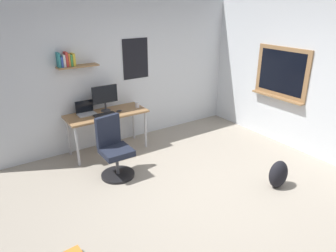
{
  "coord_description": "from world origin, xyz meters",
  "views": [
    {
      "loc": [
        -2.43,
        -2.77,
        2.56
      ],
      "look_at": [
        -0.1,
        0.73,
        0.85
      ],
      "focal_mm": 33.14,
      "sensor_mm": 36.0,
      "label": 1
    }
  ],
  "objects_px": {
    "office_chair": "(114,151)",
    "computer_mouse": "(119,111)",
    "coffee_mug": "(137,105)",
    "monitor_primary": "(105,96)",
    "laptop": "(86,111)",
    "desk": "(107,117)",
    "backpack": "(278,174)",
    "keyboard": "(104,114)"
  },
  "relations": [
    {
      "from": "office_chair",
      "to": "computer_mouse",
      "type": "relative_size",
      "value": 9.13
    },
    {
      "from": "laptop",
      "to": "monitor_primary",
      "type": "xyz_separation_m",
      "value": [
        0.35,
        -0.05,
        0.22
      ]
    },
    {
      "from": "desk",
      "to": "keyboard",
      "type": "relative_size",
      "value": 3.79
    },
    {
      "from": "office_chair",
      "to": "laptop",
      "type": "height_order",
      "value": "laptop"
    },
    {
      "from": "office_chair",
      "to": "monitor_primary",
      "type": "bearing_deg",
      "value": 72.56
    },
    {
      "from": "office_chair",
      "to": "keyboard",
      "type": "height_order",
      "value": "office_chair"
    },
    {
      "from": "monitor_primary",
      "to": "computer_mouse",
      "type": "height_order",
      "value": "monitor_primary"
    },
    {
      "from": "laptop",
      "to": "monitor_primary",
      "type": "relative_size",
      "value": 0.67
    },
    {
      "from": "backpack",
      "to": "laptop",
      "type": "bearing_deg",
      "value": 125.71
    },
    {
      "from": "keyboard",
      "to": "coffee_mug",
      "type": "relative_size",
      "value": 4.02
    },
    {
      "from": "desk",
      "to": "computer_mouse",
      "type": "bearing_deg",
      "value": -19.48
    },
    {
      "from": "monitor_primary",
      "to": "desk",
      "type": "bearing_deg",
      "value": -110.18
    },
    {
      "from": "coffee_mug",
      "to": "backpack",
      "type": "xyz_separation_m",
      "value": [
        0.97,
        -2.46,
        -0.57
      ]
    },
    {
      "from": "laptop",
      "to": "computer_mouse",
      "type": "bearing_deg",
      "value": -22.52
    },
    {
      "from": "monitor_primary",
      "to": "keyboard",
      "type": "height_order",
      "value": "monitor_primary"
    },
    {
      "from": "monitor_primary",
      "to": "backpack",
      "type": "bearing_deg",
      "value": -59.19
    },
    {
      "from": "monitor_primary",
      "to": "coffee_mug",
      "type": "distance_m",
      "value": 0.62
    },
    {
      "from": "monitor_primary",
      "to": "keyboard",
      "type": "xyz_separation_m",
      "value": [
        -0.11,
        -0.17,
        -0.26
      ]
    },
    {
      "from": "backpack",
      "to": "office_chair",
      "type": "bearing_deg",
      "value": 138.11
    },
    {
      "from": "backpack",
      "to": "keyboard",
      "type": "bearing_deg",
      "value": 124.3
    },
    {
      "from": "computer_mouse",
      "to": "coffee_mug",
      "type": "distance_m",
      "value": 0.4
    },
    {
      "from": "backpack",
      "to": "desk",
      "type": "bearing_deg",
      "value": 122.35
    },
    {
      "from": "desk",
      "to": "backpack",
      "type": "distance_m",
      "value": 2.97
    },
    {
      "from": "keyboard",
      "to": "coffee_mug",
      "type": "distance_m",
      "value": 0.67
    },
    {
      "from": "keyboard",
      "to": "backpack",
      "type": "relative_size",
      "value": 0.87
    },
    {
      "from": "office_chair",
      "to": "keyboard",
      "type": "xyz_separation_m",
      "value": [
        0.19,
        0.77,
        0.33
      ]
    },
    {
      "from": "laptop",
      "to": "backpack",
      "type": "xyz_separation_m",
      "value": [
        1.89,
        -2.63,
        -0.57
      ]
    },
    {
      "from": "monitor_primary",
      "to": "keyboard",
      "type": "distance_m",
      "value": 0.33
    },
    {
      "from": "monitor_primary",
      "to": "coffee_mug",
      "type": "relative_size",
      "value": 5.04
    },
    {
      "from": "computer_mouse",
      "to": "coffee_mug",
      "type": "bearing_deg",
      "value": 7.29
    },
    {
      "from": "office_chair",
      "to": "coffee_mug",
      "type": "relative_size",
      "value": 10.33
    },
    {
      "from": "computer_mouse",
      "to": "coffee_mug",
      "type": "height_order",
      "value": "coffee_mug"
    },
    {
      "from": "computer_mouse",
      "to": "backpack",
      "type": "bearing_deg",
      "value": -60.5
    },
    {
      "from": "laptop",
      "to": "coffee_mug",
      "type": "relative_size",
      "value": 3.37
    },
    {
      "from": "office_chair",
      "to": "laptop",
      "type": "bearing_deg",
      "value": 93.29
    },
    {
      "from": "computer_mouse",
      "to": "coffee_mug",
      "type": "relative_size",
      "value": 1.13
    },
    {
      "from": "monitor_primary",
      "to": "coffee_mug",
      "type": "bearing_deg",
      "value": -11.94
    },
    {
      "from": "laptop",
      "to": "desk",
      "type": "bearing_deg",
      "value": -24.48
    },
    {
      "from": "keyboard",
      "to": "office_chair",
      "type": "bearing_deg",
      "value": -103.85
    },
    {
      "from": "laptop",
      "to": "computer_mouse",
      "type": "distance_m",
      "value": 0.57
    },
    {
      "from": "laptop",
      "to": "monitor_primary",
      "type": "distance_m",
      "value": 0.41
    },
    {
      "from": "office_chair",
      "to": "monitor_primary",
      "type": "relative_size",
      "value": 2.05
    }
  ]
}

